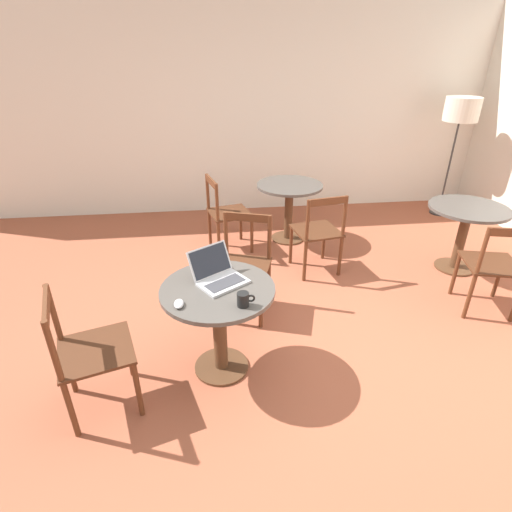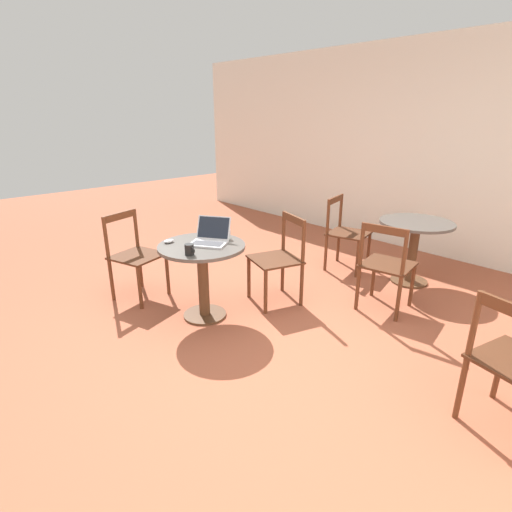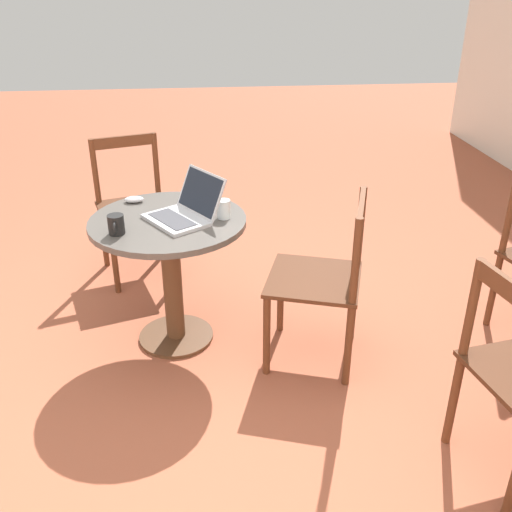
% 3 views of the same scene
% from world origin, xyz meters
% --- Properties ---
extents(ground_plane, '(16.00, 16.00, 0.00)m').
position_xyz_m(ground_plane, '(0.00, 0.00, 0.00)').
color(ground_plane, '#9E5138').
extents(wall_back, '(9.40, 0.06, 2.70)m').
position_xyz_m(wall_back, '(0.00, 3.23, 1.35)').
color(wall_back, silver).
rests_on(wall_back, ground_plane).
extents(cafe_table_near, '(0.77, 0.77, 0.70)m').
position_xyz_m(cafe_table_near, '(-0.61, -0.07, 0.53)').
color(cafe_table_near, '#51331E').
rests_on(cafe_table_near, ground_plane).
extents(cafe_table_mid, '(0.77, 0.77, 0.70)m').
position_xyz_m(cafe_table_mid, '(1.95, 1.15, 0.53)').
color(cafe_table_mid, '#51331E').
rests_on(cafe_table_mid, ground_plane).
extents(cafe_table_far, '(0.77, 0.77, 0.70)m').
position_xyz_m(cafe_table_far, '(0.30, 2.09, 0.53)').
color(cafe_table_far, '#51331E').
rests_on(cafe_table_far, ground_plane).
extents(chair_near_left, '(0.55, 0.55, 0.87)m').
position_xyz_m(chair_near_left, '(-1.43, -0.33, 0.45)').
color(chair_near_left, '#562D19').
rests_on(chair_near_left, ground_plane).
extents(chair_near_back, '(0.56, 0.56, 0.87)m').
position_xyz_m(chair_near_back, '(-0.37, 0.66, 0.45)').
color(chair_near_back, '#562D19').
rests_on(chair_near_back, ground_plane).
extents(chair_mid_front, '(0.53, 0.53, 0.87)m').
position_xyz_m(chair_mid_front, '(1.77, 0.39, 0.45)').
color(chair_mid_front, '#562D19').
rests_on(chair_mid_front, ground_plane).
extents(chair_far_left, '(0.53, 0.53, 0.87)m').
position_xyz_m(chair_far_left, '(-0.46, 1.89, 0.45)').
color(chair_far_left, '#562D19').
rests_on(chair_far_left, ground_plane).
extents(chair_far_front, '(0.51, 0.51, 0.87)m').
position_xyz_m(chair_far_front, '(0.44, 1.26, 0.45)').
color(chair_far_front, '#562D19').
rests_on(chair_far_front, ground_plane).
extents(floor_lamp, '(0.43, 0.43, 1.57)m').
position_xyz_m(floor_lamp, '(2.62, 2.68, 1.38)').
color(floor_lamp, '#333333').
rests_on(floor_lamp, ground_plane).
extents(laptop, '(0.43, 0.43, 0.22)m').
position_xyz_m(laptop, '(-0.60, 0.01, 0.75)').
color(laptop, '#B7B7BC').
rests_on(laptop, cafe_table_near).
extents(mouse, '(0.06, 0.10, 0.03)m').
position_xyz_m(mouse, '(-0.86, -0.26, 0.72)').
color(mouse, '#B7B7BC').
rests_on(mouse, cafe_table_near).
extents(mug, '(0.11, 0.08, 0.09)m').
position_xyz_m(mug, '(-0.46, -0.30, 0.75)').
color(mug, black).
rests_on(mug, cafe_table_near).
extents(drinking_glass, '(0.07, 0.07, 0.09)m').
position_xyz_m(drinking_glass, '(-0.59, 0.20, 0.75)').
color(drinking_glass, silver).
rests_on(drinking_glass, cafe_table_near).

